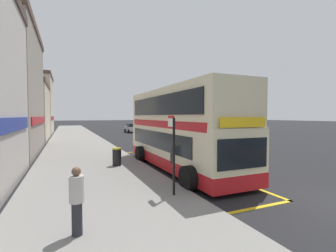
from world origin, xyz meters
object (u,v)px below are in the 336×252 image
(litter_bin, at_px, (117,157))
(bus_stop_sign, at_px, (173,149))
(parked_car_silver_kerbside, at_px, (132,128))
(pedestrian_waiting_near_sign, at_px, (77,198))
(double_decker_bus, at_px, (179,132))

(litter_bin, bearing_deg, bus_stop_sign, -81.42)
(bus_stop_sign, distance_m, parked_car_silver_kerbside, 34.27)
(bus_stop_sign, bearing_deg, parked_car_silver_kerbside, 77.58)
(bus_stop_sign, bearing_deg, pedestrian_waiting_near_sign, -151.90)
(bus_stop_sign, xyz_separation_m, litter_bin, (-0.86, 5.71, -1.14))
(pedestrian_waiting_near_sign, bearing_deg, parked_car_silver_kerbside, 73.17)
(pedestrian_waiting_near_sign, bearing_deg, double_decker_bus, 46.70)
(bus_stop_sign, bearing_deg, double_decker_bus, 61.11)
(bus_stop_sign, relative_size, pedestrian_waiting_near_sign, 1.74)
(bus_stop_sign, xyz_separation_m, parked_car_silver_kerbside, (7.37, 33.45, -0.98))
(double_decker_bus, xyz_separation_m, litter_bin, (-3.16, 1.53, -1.42))
(parked_car_silver_kerbside, height_order, litter_bin, parked_car_silver_kerbside)
(double_decker_bus, relative_size, parked_car_silver_kerbside, 2.46)
(bus_stop_sign, height_order, litter_bin, bus_stop_sign)
(bus_stop_sign, distance_m, litter_bin, 5.88)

